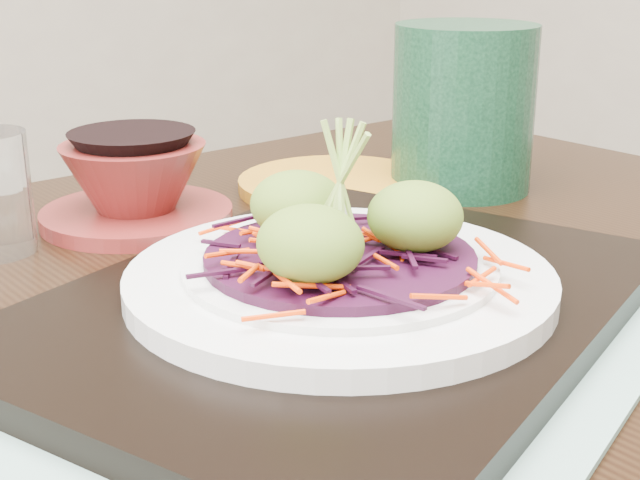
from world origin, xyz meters
TOP-DOWN VIEW (x-y plane):
  - dining_table at (0.04, 0.10)m, footprint 1.22×0.82m
  - placemat at (0.08, 0.04)m, footprint 0.57×0.50m
  - serving_tray at (0.08, 0.04)m, footprint 0.49×0.43m
  - white_plate at (0.08, 0.04)m, footprint 0.27×0.27m
  - cabbage_bed at (0.08, 0.04)m, footprint 0.17×0.17m
  - carrot_julienne at (0.08, 0.04)m, footprint 0.21×0.21m
  - guacamole_scoops at (0.08, 0.04)m, footprint 0.15×0.13m
  - scallion_garnish at (0.08, 0.04)m, footprint 0.06×0.06m
  - terracotta_bowl_set at (0.08, 0.31)m, footprint 0.19×0.19m
  - yellow_plate at (0.28, 0.28)m, footprint 0.24×0.24m
  - green_jar at (0.38, 0.22)m, footprint 0.18×0.18m

SIDE VIEW (x-z plane):
  - dining_table at x=0.04m, z-range 0.28..1.03m
  - placemat at x=0.08m, z-range 0.75..0.76m
  - yellow_plate at x=0.28m, z-range 0.75..0.76m
  - serving_tray at x=0.08m, z-range 0.76..0.77m
  - terracotta_bowl_set at x=0.08m, z-range 0.75..0.82m
  - white_plate at x=0.08m, z-range 0.77..0.79m
  - cabbage_bed at x=0.08m, z-range 0.79..0.80m
  - carrot_julienne at x=0.08m, z-range 0.80..0.81m
  - guacamole_scoops at x=0.08m, z-range 0.80..0.84m
  - green_jar at x=0.38m, z-range 0.75..0.91m
  - scallion_garnish at x=0.08m, z-range 0.79..0.89m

